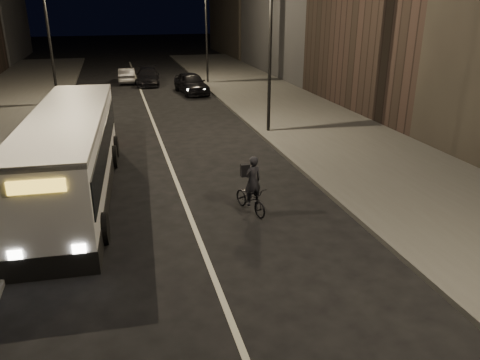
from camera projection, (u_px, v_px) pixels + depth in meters
ground at (209, 265)px, 12.28m from camera, size 180.00×180.00×0.00m
sidewalk_right at (305, 120)px, 26.93m from camera, size 7.00×70.00×0.16m
streetlight_right_mid at (265, 26)px, 22.46m from camera, size 1.20×0.44×8.12m
streetlight_right_far at (203, 16)px, 36.88m from camera, size 1.20×0.44×8.12m
streetlight_left_far at (51, 20)px, 28.89m from camera, size 1.20×0.44×8.12m
city_bus at (72, 151)px, 16.13m from camera, size 3.11×11.23×2.99m
cyclist_on_bicycle at (251, 194)px, 15.10m from camera, size 1.05×1.81×1.98m
car_near at (191, 83)px, 34.64m from camera, size 2.33×4.68×1.53m
car_mid at (127, 75)px, 39.25m from camera, size 1.49×3.83×1.24m
car_far at (148, 76)px, 38.40m from camera, size 2.21×4.66×1.31m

